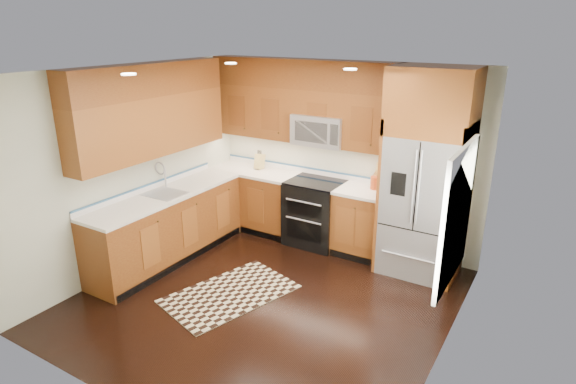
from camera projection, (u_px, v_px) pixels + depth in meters
The scene contains 16 objects.
ground at pixel (266, 299), 5.63m from camera, with size 4.00×4.00×0.00m, color black.
wall_back at pixel (342, 154), 6.82m from camera, with size 4.00×0.02×2.60m, color silver.
wall_left at pixel (135, 168), 6.18m from camera, with size 0.02×4.00×2.60m, color silver.
wall_right at pixel (453, 234), 4.22m from camera, with size 0.02×4.00×2.60m, color silver.
window at pixel (457, 216), 4.36m from camera, with size 0.04×1.10×1.30m.
base_cabinets at pixel (228, 218), 6.81m from camera, with size 2.85×3.00×0.90m.
countertop at pixel (240, 186), 6.68m from camera, with size 2.86×3.01×0.04m.
upper_cabinets at pixel (237, 105), 6.40m from camera, with size 2.85×3.00×1.15m.
range at pixel (315, 213), 6.94m from camera, with size 0.76×0.67×0.95m.
microwave at pixel (321, 130), 6.66m from camera, with size 0.76×0.40×0.42m.
refrigerator at pixel (426, 175), 5.88m from camera, with size 0.98×0.75×2.60m.
sink_faucet at pixel (164, 189), 6.33m from camera, with size 0.54×0.44×0.37m.
rug at pixel (230, 294), 5.73m from camera, with size 0.90×1.50×0.01m, color black.
knife_block at pixel (260, 161), 7.37m from camera, with size 0.11×0.15×0.29m.
utensil_crock at pixel (375, 180), 6.45m from camera, with size 0.17×0.17×0.37m.
cutting_board at pixel (380, 187), 6.53m from camera, with size 0.27×0.27×0.02m, color brown.
Camera 1 is at (2.76, -4.06, 3.04)m, focal length 30.00 mm.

